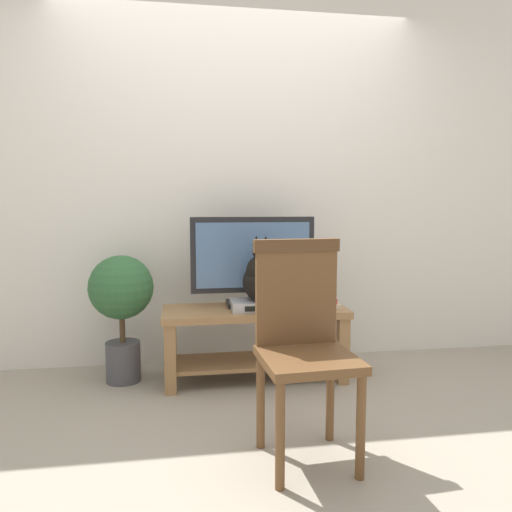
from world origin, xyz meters
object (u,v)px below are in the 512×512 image
Objects in this scene: cat at (260,277)px; potted_plant at (121,299)px; tv_stand at (255,330)px; tv at (253,259)px; media_box at (260,305)px; book_stack at (320,303)px; wooden_chair at (303,333)px.

cat is 0.50× the size of potted_plant.
tv reaches higher than tv_stand.
potted_plant reaches higher than media_box.
media_box and book_stack have the same top height.
tv reaches higher than potted_plant.
potted_plant is at bearing 130.87° from wooden_chair.
cat reaches higher than tv_stand.
potted_plant is at bearing 170.99° from media_box.
cat reaches higher than book_stack.
wooden_chair is at bearing -87.27° from cat.
book_stack is at bearing 0.98° from cat.
tv_stand is 0.47m from tv.
cat is at bearing -179.02° from book_stack.
tv_stand is 1.00m from wooden_chair.
book_stack is at bearing -18.51° from tv.
cat is (0.03, -0.06, 0.36)m from tv_stand.
potted_plant is at bearing 179.52° from tv.
wooden_chair is at bearing -49.13° from potted_plant.
wooden_chair reaches higher than cat.
tv reaches higher than wooden_chair.
book_stack reaches higher than tv_stand.
potted_plant is (-0.88, 0.14, 0.03)m from media_box.
book_stack is at bearing -1.22° from media_box.
potted_plant reaches higher than tv_stand.
potted_plant is (-1.27, 0.15, 0.04)m from book_stack.
tv is 1.08m from wooden_chair.
media_box is 0.89m from potted_plant.
cat is at bearing -85.37° from media_box.
wooden_chair is 3.96× the size of book_stack.
tv is (0.00, 0.09, 0.46)m from tv_stand.
book_stack is (0.39, 0.01, -0.18)m from cat.
potted_plant is at bearing 173.72° from tv_stand.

